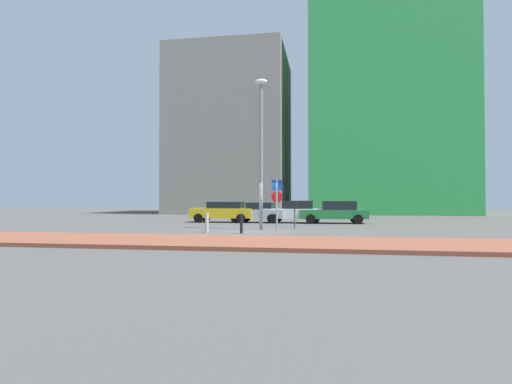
% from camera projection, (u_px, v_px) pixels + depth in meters
% --- Properties ---
extents(ground_plane, '(120.00, 120.00, 0.00)m').
position_uv_depth(ground_plane, '(252.00, 231.00, 21.32)').
color(ground_plane, '#4C4947').
extents(sidewalk_brick, '(40.00, 4.33, 0.14)m').
position_uv_depth(sidewalk_brick, '(221.00, 242.00, 14.88)').
color(sidewalk_brick, brown).
rests_on(sidewalk_brick, ground).
extents(parked_car_yellow, '(4.53, 2.00, 1.46)m').
position_uv_depth(parked_car_yellow, '(223.00, 211.00, 29.53)').
color(parked_car_yellow, gold).
rests_on(parked_car_yellow, ground).
extents(parked_car_silver, '(4.03, 2.15, 1.42)m').
position_uv_depth(parked_car_silver, '(258.00, 212.00, 29.20)').
color(parked_car_silver, '#B7BABF').
rests_on(parked_car_silver, ground).
extents(parked_car_white, '(4.32, 2.06, 1.54)m').
position_uv_depth(parked_car_white, '(295.00, 211.00, 28.80)').
color(parked_car_white, white).
rests_on(parked_car_white, ground).
extents(parked_car_green, '(4.66, 2.16, 1.52)m').
position_uv_depth(parked_car_green, '(335.00, 212.00, 28.18)').
color(parked_car_green, '#237238').
rests_on(parked_car_green, ground).
extents(parking_sign_post, '(0.60, 0.11, 2.68)m').
position_uv_depth(parking_sign_post, '(277.00, 198.00, 21.71)').
color(parking_sign_post, gray).
rests_on(parking_sign_post, ground).
extents(parking_meter, '(0.18, 0.14, 1.39)m').
position_uv_depth(parking_meter, '(295.00, 212.00, 22.95)').
color(parking_meter, '#4C4C51').
rests_on(parking_meter, ground).
extents(street_lamp, '(0.70, 0.36, 8.11)m').
position_uv_depth(street_lamp, '(261.00, 142.00, 22.17)').
color(street_lamp, gray).
rests_on(street_lamp, ground).
extents(traffic_bollard_near, '(0.14, 0.14, 0.89)m').
position_uv_depth(traffic_bollard_near, '(241.00, 224.00, 19.53)').
color(traffic_bollard_near, black).
rests_on(traffic_bollard_near, ground).
extents(traffic_bollard_mid, '(0.18, 0.18, 0.94)m').
position_uv_depth(traffic_bollard_mid, '(207.00, 223.00, 20.13)').
color(traffic_bollard_mid, '#B7B7BC').
rests_on(traffic_bollard_mid, ground).
extents(building_colorful_midrise, '(17.51, 14.60, 28.15)m').
position_uv_depth(building_colorful_midrise, '(383.00, 97.00, 49.92)').
color(building_colorful_midrise, green).
rests_on(building_colorful_midrise, ground).
extents(building_under_construction, '(13.69, 13.65, 19.65)m').
position_uv_depth(building_under_construction, '(232.00, 135.00, 51.94)').
color(building_under_construction, gray).
rests_on(building_under_construction, ground).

